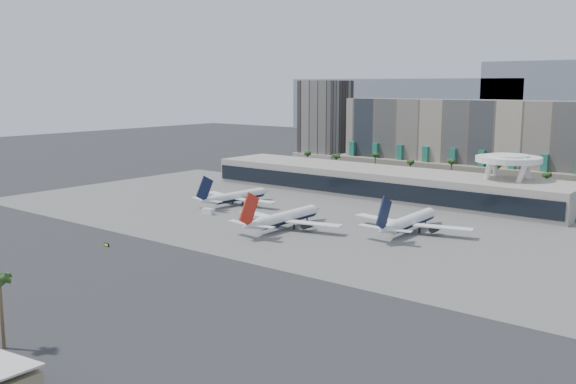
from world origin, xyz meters
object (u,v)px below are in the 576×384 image
Objects in this scene: airliner_centre at (285,218)px; taxiway_sign at (107,245)px; airliner_left at (236,196)px; service_vehicle_a at (208,211)px; airliner_right at (409,221)px; service_vehicle_b at (311,227)px.

taxiway_sign is (-27.61, -54.03, -3.38)m from airliner_centre.
airliner_centre is 60.77m from taxiway_sign.
airliner_left is 0.91× the size of airliner_centre.
taxiway_sign is at bearing -74.07° from airliner_left.
airliner_centre is 38.90m from service_vehicle_a.
airliner_left is 49.34m from airliner_centre.
airliner_left is 8.59× the size of service_vehicle_a.
airliner_centre is at bearing -151.53° from airliner_right.
airliner_left is at bearing 105.76° from taxiway_sign.
airliner_right is at bearing 53.38° from taxiway_sign.
airliner_centre is 1.01× the size of airliner_right.
airliner_left is at bearing 177.35° from airliner_right.
taxiway_sign is (11.19, -54.74, -0.63)m from service_vehicle_a.
service_vehicle_b is at bearing -152.38° from airliner_right.
taxiway_sign is (16.40, -76.33, -3.02)m from airliner_left.
taxiway_sign is (-35.39, -59.26, -0.26)m from service_vehicle_b.
airliner_centre is 9.88m from service_vehicle_b.
service_vehicle_b is at bearing 62.78° from taxiway_sign.
airliner_right is at bearing 3.58° from airliner_left.
airliner_centre is at bearing -8.91° from service_vehicle_a.
taxiway_sign is at bearing -132.68° from airliner_right.
service_vehicle_a reaches higher than service_vehicle_b.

